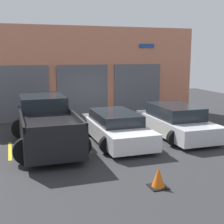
{
  "coord_description": "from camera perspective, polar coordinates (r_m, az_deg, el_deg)",
  "views": [
    {
      "loc": [
        -3.91,
        -13.31,
        3.44
      ],
      "look_at": [
        0.0,
        -1.44,
        1.1
      ],
      "focal_mm": 50.0,
      "sensor_mm": 36.0,
      "label": 1
    }
  ],
  "objects": [
    {
      "name": "parking_stripe_right",
      "position": [
        14.29,
        16.24,
        -3.74
      ],
      "size": [
        0.12,
        2.2,
        0.01
      ],
      "primitive_type": "cube",
      "color": "gold",
      "rests_on": "ground"
    },
    {
      "name": "ground_plane",
      "position": [
        14.29,
        -1.81,
        -3.33
      ],
      "size": [
        28.0,
        28.0,
        0.0
      ],
      "primitive_type": "plane",
      "color": "#2D2D30"
    },
    {
      "name": "parking_stripe_far_left",
      "position": [
        11.88,
        -18.15,
        -6.75
      ],
      "size": [
        0.12,
        2.2,
        0.01
      ],
      "primitive_type": "cube",
      "color": "gold",
      "rests_on": "ground"
    },
    {
      "name": "shophouse_building",
      "position": [
        17.08,
        -5.02,
        7.04
      ],
      "size": [
        12.73,
        0.68,
        4.88
      ],
      "color": "#D17A5B",
      "rests_on": "ground"
    },
    {
      "name": "parking_stripe_centre",
      "position": [
        12.99,
        6.36,
        -4.8
      ],
      "size": [
        0.12,
        2.2,
        0.01
      ],
      "primitive_type": "cube",
      "color": "gold",
      "rests_on": "ground"
    },
    {
      "name": "parking_stripe_left",
      "position": [
        12.15,
        -5.32,
        -5.86
      ],
      "size": [
        0.12,
        2.2,
        0.01
      ],
      "primitive_type": "cube",
      "color": "gold",
      "rests_on": "ground"
    },
    {
      "name": "sedan_white",
      "position": [
        12.39,
        0.68,
        -2.82
      ],
      "size": [
        2.17,
        4.57,
        1.17
      ],
      "color": "white",
      "rests_on": "ground"
    },
    {
      "name": "traffic_cone",
      "position": [
        8.38,
        8.48,
        -11.87
      ],
      "size": [
        0.47,
        0.47,
        0.55
      ],
      "color": "black",
      "rests_on": "ground"
    },
    {
      "name": "sedan_side",
      "position": [
        13.47,
        11.57,
        -1.73
      ],
      "size": [
        2.24,
        4.4,
        1.3
      ],
      "color": "silver",
      "rests_on": "ground"
    },
    {
      "name": "pickup_truck",
      "position": [
        11.96,
        -11.95,
        -2.11
      ],
      "size": [
        2.52,
        5.1,
        1.78
      ],
      "color": "black",
      "rests_on": "ground"
    }
  ]
}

